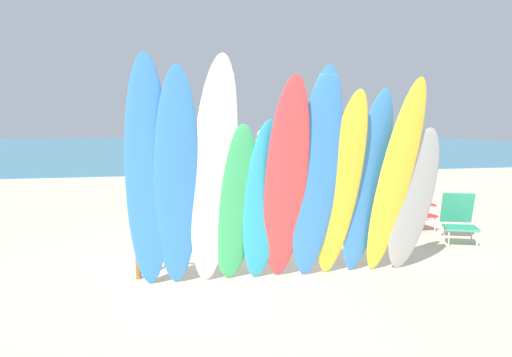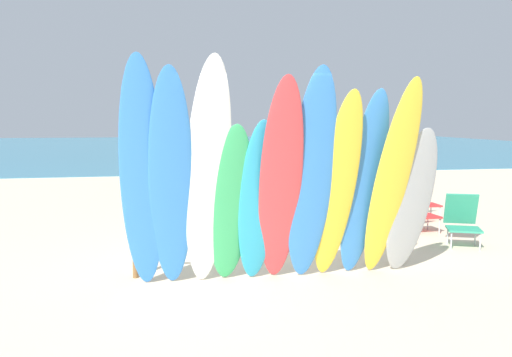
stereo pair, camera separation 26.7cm
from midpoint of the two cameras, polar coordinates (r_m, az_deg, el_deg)
ground at (r=20.92m, az=-8.22°, el=0.82°), size 60.00×60.00×0.00m
ocean_water at (r=39.22m, az=-10.39°, el=3.38°), size 60.00×40.00×0.02m
surfboard_rack at (r=7.11m, az=0.92°, el=-5.63°), size 3.68×0.07×0.66m
surfboard_blue_0 at (r=6.10m, az=-12.74°, el=-0.02°), size 0.54×0.97×2.70m
surfboard_blue_1 at (r=6.09m, az=-9.74°, el=-0.52°), size 0.54×1.00×2.58m
surfboard_white_2 at (r=6.11m, az=-5.83°, el=0.15°), size 0.60×1.02×2.71m
surfboard_green_3 at (r=6.35m, az=-3.40°, el=-2.93°), size 0.57×0.80×1.97m
surfboard_teal_4 at (r=6.38m, az=-0.50°, el=-2.66°), size 0.48×0.74×2.02m
surfboard_red_5 at (r=6.24m, az=1.96°, el=-0.67°), size 0.59×1.14×2.50m
surfboard_blue_6 at (r=6.33m, az=5.23°, el=-0.09°), size 0.58×1.04×2.61m
surfboard_yellow_7 at (r=6.51m, az=7.96°, el=-1.04°), size 0.51×1.00×2.36m
surfboard_blue_8 at (r=6.73m, az=10.67°, el=-0.79°), size 0.54×0.87×2.37m
surfboard_yellow_9 at (r=6.75m, az=13.50°, el=-0.29°), size 0.56×1.07×2.50m
surfboard_grey_10 at (r=7.09m, az=15.40°, el=-2.38°), size 0.63×0.74×1.92m
beachgoer_photographing at (r=13.56m, az=3.98°, el=1.64°), size 0.40×0.54×1.55m
beachgoer_near_rack at (r=9.61m, az=7.64°, el=-0.55°), size 0.52×0.34×1.49m
beachgoer_by_water at (r=13.44m, az=0.04°, el=2.08°), size 0.65×0.29×1.74m
beachgoer_midbeach at (r=15.13m, az=-12.47°, el=2.40°), size 0.64×0.32×1.73m
beachgoer_strolling at (r=12.11m, az=-8.94°, el=1.47°), size 0.65×0.28×1.72m
beach_chair_red at (r=10.12m, az=15.78°, el=-2.88°), size 0.53×0.74×0.81m
beach_chair_blue at (r=9.19m, az=20.09°, el=-3.93°), size 0.72×0.82×0.82m
beach_chair_striped at (r=11.43m, az=16.04°, el=-1.87°), size 0.53×0.77×0.78m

